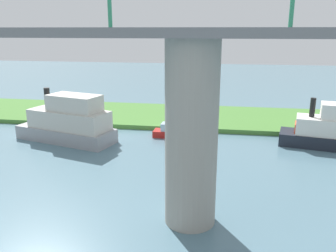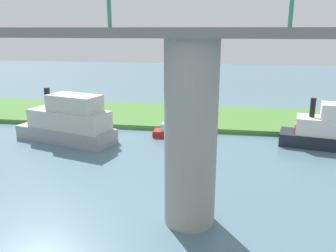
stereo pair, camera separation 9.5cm
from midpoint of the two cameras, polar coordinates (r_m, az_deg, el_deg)
The scene contains 9 objects.
ground_plane at distance 38.65m, azimuth 2.23°, elevation -0.94°, with size 160.00×160.00×0.00m, color slate.
grassy_bank at distance 44.34m, azimuth 3.23°, elevation 1.55°, with size 80.00×12.00×0.50m, color #4C8438.
bridge_pylon at distance 19.33m, azimuth 3.87°, elevation -1.59°, with size 2.94×2.94×10.56m, color #9E998E.
bridge_span at distance 18.49m, azimuth 4.21°, elevation 15.79°, with size 71.27×4.30×3.25m.
person_on_bank at distance 40.59m, azimuth 1.08°, elevation 1.64°, with size 0.37×0.37×1.39m.
mooring_post at distance 39.98m, azimuth 5.03°, elevation 1.10°, with size 0.20×0.20×1.05m, color brown.
houseboat_blue at distance 36.40m, azimuth -15.99°, elevation 0.61°, with size 10.87×6.08×5.28m.
motorboat_red at distance 36.58m, azimuth 25.74°, elevation -0.63°, with size 9.61×4.81×4.70m.
riverboat_paddlewheel at distance 36.60m, azimuth 0.94°, elevation -1.02°, with size 4.47×1.71×1.48m.
Camera 2 is at (-4.70, 36.76, 10.97)m, focal length 37.20 mm.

